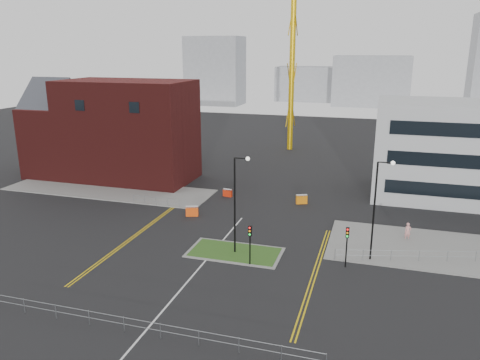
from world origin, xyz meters
name	(u,v)px	position (x,y,z in m)	size (l,w,h in m)	color
ground	(180,291)	(0.00, 0.00, 0.00)	(200.00, 200.00, 0.00)	black
pavement_left	(109,190)	(-20.00, 22.00, 0.06)	(28.00, 8.00, 0.12)	slate
pavement_right	(461,252)	(22.00, 14.00, 0.06)	(24.00, 10.00, 0.12)	slate
island_kerb	(235,252)	(2.00, 8.00, 0.04)	(8.60, 4.60, 0.08)	slate
grass_island	(235,252)	(2.00, 8.00, 0.06)	(8.00, 4.00, 0.12)	#264B19
brick_building	(110,131)	(-22.97, 28.00, 6.85)	(24.20, 10.07, 14.24)	#481312
streetlamp_island	(237,197)	(2.22, 8.00, 5.41)	(1.46, 0.36, 9.18)	black
streetlamp_right_near	(377,203)	(14.22, 10.00, 5.41)	(1.46, 0.36, 9.18)	black
traffic_light_island	(250,238)	(4.00, 5.98, 2.57)	(0.28, 0.33, 3.65)	black
traffic_light_right	(347,239)	(12.00, 7.98, 2.57)	(0.28, 0.33, 3.65)	black
railing_front	(142,324)	(0.00, -6.00, 0.78)	(24.05, 0.05, 1.10)	gray
railing_left	(156,200)	(-11.00, 18.00, 0.74)	(6.05, 0.05, 1.10)	gray
railing_right	(448,254)	(20.50, 11.50, 0.78)	(19.05, 5.05, 1.10)	gray
centre_line	(190,279)	(0.00, 2.00, 0.01)	(0.15, 30.00, 0.01)	silver
yellow_left_a	(139,232)	(-9.00, 10.00, 0.01)	(0.12, 24.00, 0.01)	gold
yellow_left_b	(141,232)	(-8.70, 10.00, 0.01)	(0.12, 24.00, 0.01)	gold
yellow_right_a	(313,273)	(9.50, 6.00, 0.01)	(0.12, 20.00, 0.01)	gold
yellow_right_b	(316,274)	(9.80, 6.00, 0.01)	(0.12, 20.00, 0.01)	gold
skyline_a	(215,71)	(-40.00, 120.00, 11.00)	(18.00, 12.00, 22.00)	gray
skyline_b	(371,81)	(10.00, 130.00, 8.00)	(24.00, 12.00, 16.00)	gray
skyline_d	(319,84)	(-8.00, 140.00, 6.00)	(30.00, 12.00, 12.00)	gray
pedestrian	(408,232)	(17.34, 15.72, 0.90)	(0.66, 0.43, 1.80)	pink
barrier_left	(192,211)	(-5.55, 16.00, 0.63)	(1.45, 0.87, 1.16)	#FC4F0E
barrier_mid	(228,192)	(-4.00, 24.00, 0.53)	(1.22, 0.60, 0.98)	red
barrier_right	(302,199)	(5.50, 23.90, 0.61)	(1.40, 0.94, 1.12)	orange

